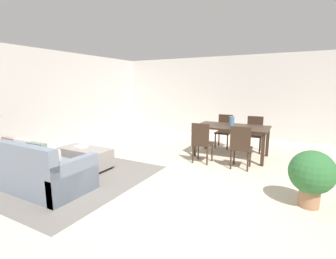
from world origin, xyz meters
name	(u,v)px	position (x,y,z in m)	size (l,w,h in m)	color
ground_plane	(174,191)	(0.00, 0.00, 0.00)	(10.80, 10.80, 0.00)	beige
wall_back	(242,97)	(0.00, 5.00, 1.35)	(9.00, 0.12, 2.70)	beige
wall_left	(29,100)	(-4.50, 0.50, 1.35)	(0.12, 11.00, 2.70)	beige
area_rug	(65,176)	(-2.20, -0.38, 0.00)	(3.00, 2.80, 0.01)	slate
couch	(34,170)	(-2.20, -0.98, 0.30)	(1.97, 0.90, 0.86)	slate
ottoman_table	(85,157)	(-2.21, 0.16, 0.24)	(1.17, 0.52, 0.43)	gray
dining_table	(232,129)	(0.31, 2.48, 0.67)	(1.70, 0.97, 0.76)	#332319
dining_chair_near_left	(202,141)	(-0.14, 1.62, 0.52)	(0.40, 0.40, 0.92)	#332319
dining_chair_near_right	(241,145)	(0.71, 1.63, 0.52)	(0.41, 0.41, 0.92)	#332319
dining_chair_far_left	(224,129)	(-0.09, 3.29, 0.52)	(0.41, 0.41, 0.92)	#332319
dining_chair_far_right	(254,132)	(0.72, 3.30, 0.52)	(0.43, 0.43, 0.92)	#332319
vase_centerpiece	(232,121)	(0.31, 2.44, 0.88)	(0.12, 0.12, 0.24)	slate
book_on_ottoman	(81,147)	(-2.34, 0.17, 0.44)	(0.26, 0.20, 0.03)	silver
potted_plant	(312,174)	(1.95, 0.47, 0.49)	(0.62, 0.62, 0.84)	#996B4C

